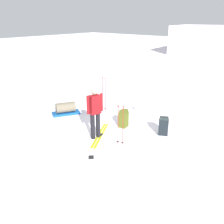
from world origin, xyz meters
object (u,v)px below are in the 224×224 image
object	(u,v)px
ski_poles_planted_far	(120,123)
backpack_bright	(124,119)
ski_pair_far	(100,135)
thermos_bottle	(136,107)
skier_standing	(95,110)
ski_poles_planted_near	(104,92)
ski_pair_near	(91,158)
gear_sled	(66,109)
backpack_large_dark	(163,126)

from	to	relation	value
ski_poles_planted_far	backpack_bright	bearing A→B (deg)	123.41
ski_pair_far	ski_poles_planted_far	bearing A→B (deg)	-1.70
backpack_bright	thermos_bottle	size ratio (longest dim) A/B	2.48
ski_poles_planted_far	skier_standing	bearing A→B (deg)	-167.83
skier_standing	ski_poles_planted_near	distance (m)	2.64
ski_pair_near	ski_pair_far	xyz separation A→B (m)	(-0.81, 1.23, -0.00)
gear_sled	ski_poles_planted_far	bearing A→B (deg)	-9.66
backpack_large_dark	gear_sled	distance (m)	4.05
backpack_bright	ski_pair_far	bearing A→B (deg)	-99.13
ski_pair_near	ski_poles_planted_far	distance (m)	1.39
ski_pair_near	backpack_bright	distance (m)	2.39
ski_pair_near	ski_poles_planted_near	xyz separation A→B (m)	(-2.36, 3.14, 0.76)
ski_pair_far	gear_sled	world-z (taller)	gear_sled
thermos_bottle	ski_pair_far	bearing A→B (deg)	-79.64
ski_poles_planted_near	ski_pair_near	bearing A→B (deg)	-53.15
backpack_large_dark	backpack_bright	xyz separation A→B (m)	(-1.40, -0.35, 0.01)
ski_pair_far	backpack_large_dark	distance (m)	2.13
skier_standing	ski_poles_planted_near	bearing A→B (deg)	126.14
backpack_bright	ski_poles_planted_far	bearing A→B (deg)	-56.59
ski_pair_far	backpack_bright	world-z (taller)	backpack_bright
backpack_bright	ski_poles_planted_near	size ratio (longest dim) A/B	0.46
ski_pair_near	ski_pair_far	world-z (taller)	same
ski_poles_planted_near	gear_sled	world-z (taller)	ski_poles_planted_near
ski_pair_far	thermos_bottle	distance (m)	2.79
ski_pair_near	gear_sled	distance (m)	3.65
backpack_bright	ski_poles_planted_near	distance (m)	1.98
ski_pair_far	ski_poles_planted_far	xyz separation A→B (m)	(0.88, -0.03, 0.69)
backpack_large_dark	ski_poles_planted_far	size ratio (longest dim) A/B	0.50
gear_sled	backpack_bright	bearing A→B (deg)	11.68
skier_standing	ski_pair_near	distance (m)	1.60
skier_standing	backpack_large_dark	distance (m)	2.35
skier_standing	thermos_bottle	world-z (taller)	skier_standing
backpack_large_dark	ski_pair_far	bearing A→B (deg)	-138.13
backpack_bright	ski_poles_planted_far	size ratio (longest dim) A/B	0.51
backpack_large_dark	gear_sled	size ratio (longest dim) A/B	0.54
ski_poles_planted_far	gear_sled	size ratio (longest dim) A/B	1.08
ski_pair_near	gear_sled	xyz separation A→B (m)	(-3.19, 1.76, 0.21)
ski_pair_far	ski_poles_planted_near	xyz separation A→B (m)	(-1.55, 1.91, 0.76)
ski_pair_near	ski_poles_planted_near	distance (m)	4.00
skier_standing	ski_pair_far	size ratio (longest dim) A/B	1.00
backpack_bright	ski_poles_planted_far	world-z (taller)	ski_poles_planted_far
ski_pair_near	thermos_bottle	xyz separation A→B (m)	(-1.31, 3.98, 0.12)
ski_pair_far	backpack_large_dark	world-z (taller)	backpack_large_dark
ski_poles_planted_far	backpack_large_dark	bearing A→B (deg)	64.37
ski_pair_near	thermos_bottle	world-z (taller)	thermos_bottle
skier_standing	ski_poles_planted_far	bearing A→B (deg)	12.17
gear_sled	ski_pair_far	bearing A→B (deg)	-12.54
backpack_large_dark	ski_poles_planted_near	distance (m)	3.20
ski_pair_far	backpack_bright	distance (m)	1.11
ski_pair_near	backpack_bright	size ratio (longest dim) A/B	2.19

